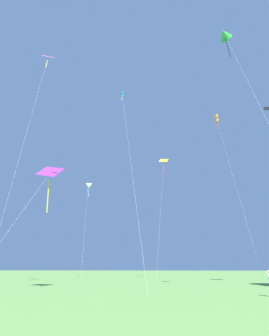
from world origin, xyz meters
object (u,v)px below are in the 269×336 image
Objects in this scene: kite_yellow_diamond at (164,165)px; kite_pink_low at (46,65)px; kite_white_distant at (88,185)px; kite_orange_box at (217,119)px; kite_green_small at (225,35)px; kite_teal_box at (123,98)px; kite_purple_streamer at (49,180)px.

kite_yellow_diamond is 28.39m from kite_pink_low.
kite_white_distant is 25.69m from kite_pink_low.
kite_orange_box reaches higher than kite_yellow_diamond.
kite_teal_box is at bearing 142.55° from kite_green_small.
kite_yellow_diamond is at bearing 64.45° from kite_purple_streamer.
kite_white_distant is (-15.59, 0.85, -3.46)m from kite_yellow_diamond.
kite_orange_box is 33.47m from kite_purple_streamer.
kite_teal_box is (-6.01, -18.12, 3.09)m from kite_yellow_diamond.
kite_purple_streamer is (-12.02, -25.14, -11.49)m from kite_yellow_diamond.
kite_orange_box is at bearing 33.90° from kite_pink_low.
kite_yellow_diamond is 0.89× the size of kite_teal_box.
kite_white_distant reaches higher than kite_purple_streamer.
kite_pink_low is at bearing -89.13° from kite_white_distant.
kite_teal_box is 22.24m from kite_white_distant.
kite_white_distant is 27.44m from kite_purple_streamer.
kite_orange_box is at bearing -34.36° from kite_yellow_diamond.
kite_orange_box reaches higher than kite_white_distant.
kite_purple_streamer is (3.20, -1.64, -16.18)m from kite_pink_low.
kite_orange_box is 19.71m from kite_teal_box.
kite_teal_box is at bearing 49.45° from kite_purple_streamer.
kite_teal_box is at bearing -63.21° from kite_white_distant.
kite_yellow_diamond is at bearing -3.13° from kite_white_distant.
kite_teal_box is 10.79m from kite_pink_low.
kite_yellow_diamond is 0.91× the size of kite_green_small.
kite_orange_box is 1.51× the size of kite_white_distant.
kite_pink_low reaches higher than kite_white_distant.
kite_pink_low reaches higher than kite_yellow_diamond.
kite_teal_box reaches higher than kite_purple_streamer.
kite_pink_low is 1.11× the size of kite_green_small.
kite_green_small is (21.21, -3.80, -1.32)m from kite_pink_low.
kite_yellow_diamond is 2.00× the size of kite_purple_streamer.
kite_pink_low reaches higher than kite_purple_streamer.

